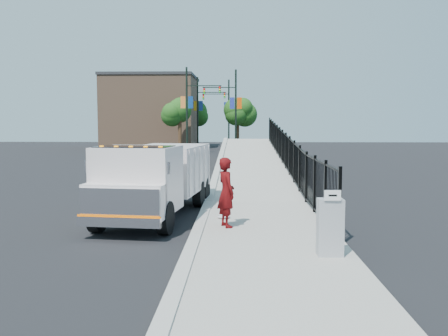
{
  "coord_description": "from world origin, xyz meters",
  "views": [
    {
      "loc": [
        1.11,
        -14.02,
        3.04
      ],
      "look_at": [
        0.63,
        2.0,
        1.54
      ],
      "focal_mm": 40.0,
      "sensor_mm": 36.0,
      "label": 1
    }
  ],
  "objects": [
    {
      "name": "tree_0",
      "position": [
        -4.83,
        36.03,
        3.94
      ],
      "size": [
        2.52,
        2.52,
        5.26
      ],
      "color": "#382314",
      "rests_on": "ground"
    },
    {
      "name": "light_pole_0",
      "position": [
        -3.4,
        32.05,
        4.36
      ],
      "size": [
        3.77,
        0.22,
        8.0
      ],
      "color": "black",
      "rests_on": "ground"
    },
    {
      "name": "curb",
      "position": [
        0.0,
        -2.0,
        0.08
      ],
      "size": [
        0.3,
        12.0,
        0.16
      ],
      "primitive_type": "cube",
      "color": "#ADAAA3",
      "rests_on": "ground"
    },
    {
      "name": "arrow_sign",
      "position": [
        3.1,
        -3.48,
        1.48
      ],
      "size": [
        0.35,
        0.04,
        0.22
      ],
      "primitive_type": "cube",
      "color": "white",
      "rests_on": "utility_cabinet"
    },
    {
      "name": "ramp",
      "position": [
        2.12,
        16.0,
        0.0
      ],
      "size": [
        3.95,
        24.06,
        3.19
      ],
      "primitive_type": "cube",
      "rotation": [
        0.06,
        0.0,
        0.0
      ],
      "color": "#9E998E",
      "rests_on": "ground"
    },
    {
      "name": "building",
      "position": [
        -9.0,
        44.0,
        4.0
      ],
      "size": [
        10.0,
        10.0,
        8.0
      ],
      "primitive_type": "cube",
      "color": "#8C664C",
      "rests_on": "ground"
    },
    {
      "name": "debris",
      "position": [
        0.65,
        0.88,
        0.17
      ],
      "size": [
        0.39,
        0.39,
        0.1
      ],
      "primitive_type": "ellipsoid",
      "color": "silver",
      "rests_on": "sidewalk"
    },
    {
      "name": "light_pole_2",
      "position": [
        -3.25,
        42.45,
        4.36
      ],
      "size": [
        3.78,
        0.22,
        8.0
      ],
      "color": "black",
      "rests_on": "ground"
    },
    {
      "name": "tree_2",
      "position": [
        -4.34,
        49.02,
        3.96
      ],
      "size": [
        2.92,
        2.92,
        5.46
      ],
      "color": "#382314",
      "rests_on": "ground"
    },
    {
      "name": "utility_cabinet",
      "position": [
        3.1,
        -3.26,
        0.75
      ],
      "size": [
        0.55,
        0.4,
        1.25
      ],
      "primitive_type": "cube",
      "color": "gray",
      "rests_on": "sidewalk"
    },
    {
      "name": "truck",
      "position": [
        -1.53,
        1.63,
        1.34
      ],
      "size": [
        3.04,
        7.19,
        2.39
      ],
      "rotation": [
        0.0,
        0.0,
        -0.12
      ],
      "color": "black",
      "rests_on": "ground"
    },
    {
      "name": "worker",
      "position": [
        0.76,
        -0.35,
        1.09
      ],
      "size": [
        0.71,
        0.83,
        1.94
      ],
      "primitive_type": "imported",
      "rotation": [
        0.0,
        0.0,
        1.99
      ],
      "color": "#500809",
      "rests_on": "sidewalk"
    },
    {
      "name": "iron_fence",
      "position": [
        3.55,
        12.0,
        0.9
      ],
      "size": [
        0.1,
        28.0,
        1.8
      ],
      "primitive_type": "cube",
      "color": "black",
      "rests_on": "ground"
    },
    {
      "name": "light_pole_3",
      "position": [
        -0.42,
        45.92,
        4.36
      ],
      "size": [
        3.78,
        0.22,
        8.0
      ],
      "color": "black",
      "rests_on": "ground"
    },
    {
      "name": "light_pole_1",
      "position": [
        0.49,
        34.35,
        4.36
      ],
      "size": [
        3.78,
        0.22,
        8.0
      ],
      "color": "black",
      "rests_on": "ground"
    },
    {
      "name": "tree_1",
      "position": [
        0.98,
        41.87,
        3.94
      ],
      "size": [
        2.56,
        2.56,
        5.28
      ],
      "color": "#382314",
      "rests_on": "ground"
    },
    {
      "name": "ground",
      "position": [
        0.0,
        0.0,
        0.0
      ],
      "size": [
        120.0,
        120.0,
        0.0
      ],
      "primitive_type": "plane",
      "color": "black",
      "rests_on": "ground"
    },
    {
      "name": "sidewalk",
      "position": [
        1.93,
        -2.0,
        0.06
      ],
      "size": [
        3.55,
        12.0,
        0.12
      ],
      "primitive_type": "cube",
      "color": "#9E998E",
      "rests_on": "ground"
    }
  ]
}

